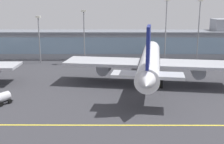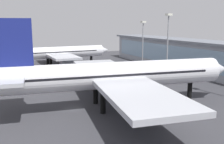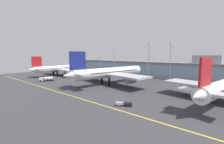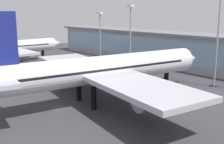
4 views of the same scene
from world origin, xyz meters
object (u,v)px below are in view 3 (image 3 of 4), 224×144
Objects in this scene: apron_light_mast_centre at (100,60)px; airliner_far_right at (224,87)px; apron_light_mast_east at (114,59)px; airliner_near_left at (58,68)px; fuel_tanker_truck at (46,79)px; airliner_near_right at (110,73)px; apron_light_mast_west at (170,56)px; baggage_tug_near at (124,104)px; apron_light_mast_far_east at (149,56)px.

airliner_far_right is at bearing -18.67° from apron_light_mast_centre.
airliner_far_right is at bearing -21.78° from apron_light_mast_east.
airliner_near_left reaches higher than fuel_tanker_truck.
airliner_near_right is (59.56, -0.58, 1.10)m from airliner_near_left.
fuel_tanker_truck is 84.03m from apron_light_mast_west.
apron_light_mast_east reaches higher than baggage_tug_near.
apron_light_mast_east is at bearing -166.16° from fuel_tanker_truck.
baggage_tug_near is (29.97, -26.40, -6.26)m from airliner_near_right.
apron_light_mast_centre is 0.74× the size of apron_light_mast_far_east.
apron_light_mast_west reaches higher than apron_light_mast_east.
airliner_near_left is 8.89× the size of baggage_tug_near.
apron_light_mast_centre is (-41.33, 32.53, 5.95)m from airliner_near_right.
baggage_tug_near is 0.22× the size of apron_light_mast_west.
apron_light_mast_west is 1.19× the size of apron_light_mast_east.
airliner_near_right is 40.43m from baggage_tug_near.
airliner_far_right is 2.68× the size of apron_light_mast_centre.
airliner_near_right is at bearing -91.31° from airliner_near_left.
baggage_tug_near is 0.29× the size of apron_light_mast_centre.
apron_light_mast_far_east reaches higher than airliner_near_left.
apron_light_mast_east is at bearing 178.15° from apron_light_mast_far_east.
apron_light_mast_west is (23.56, 33.03, 9.53)m from airliner_near_right.
apron_light_mast_west is (-32.16, 33.29, 10.37)m from airliner_far_right.
airliner_far_right is 2.00× the size of apron_light_mast_far_east.
apron_light_mast_far_east is at bearing 78.49° from baggage_tug_near.
airliner_near_left is at bearing 98.07° from airliner_near_right.
apron_light_mast_east reaches higher than fuel_tanker_truck.
apron_light_mast_east is (16.91, 51.29, 12.82)m from fuel_tanker_truck.
fuel_tanker_truck is at bearing -139.94° from apron_light_mast_west.
apron_light_mast_centre is 51.22m from apron_light_mast_far_east.
apron_light_mast_east is (18.53, -1.41, 1.32)m from apron_light_mast_centre.
fuel_tanker_truck is 72.08m from apron_light_mast_far_east.
apron_light_mast_far_east is at bearing -9.27° from airliner_near_right.
apron_light_mast_east reaches higher than airliner_near_left.
apron_light_mast_centre reaches higher than baggage_tug_near.
baggage_tug_near is 93.30m from apron_light_mast_centre.
fuel_tanker_truck is 0.35× the size of apron_light_mast_far_east.
airliner_near_right is at bearing 149.01° from fuel_tanker_truck.
airliner_near_left is at bearing -104.17° from fuel_tanker_truck.
airliner_near_right is 3.05× the size of apron_light_mast_centre.
airliner_near_left is 93.65m from baggage_tug_near.
apron_light_mast_east is at bearing 78.26° from airliner_far_right.
fuel_tanker_truck is 55.50m from apron_light_mast_east.
fuel_tanker_truck is at bearing -88.24° from apron_light_mast_centre.
airliner_near_right reaches higher than airliner_far_right.
apron_light_mast_centre is at bearing 60.42° from airliner_near_right.
airliner_near_right is at bearing -125.50° from apron_light_mast_west.
apron_light_mast_far_east is (9.70, 30.06, 9.65)m from airliner_near_right.
fuel_tanker_truck is 1.61× the size of baggage_tug_near.
apron_light_mast_west is at bearing 2.36° from apron_light_mast_east.
airliner_near_right reaches higher than fuel_tanker_truck.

